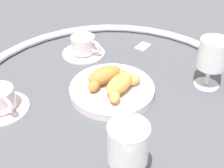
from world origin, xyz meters
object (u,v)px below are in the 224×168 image
coffee_cup_far (0,101)px  sugar_packet (143,46)px  juice_glass_right (213,55)px  juice_glass_left (128,146)px  coffee_cup_near (83,47)px  croissant_small (121,85)px  croissant_large (105,76)px  pastry_plate (112,89)px

coffee_cup_far → sugar_packet: size_ratio=2.72×
coffee_cup_far → juice_glass_right: (-0.44, 0.33, 0.07)m
sugar_packet → juice_glass_left: bearing=28.0°
coffee_cup_near → sugar_packet: 0.20m
croissant_small → juice_glass_left: size_ratio=0.97×
croissant_large → coffee_cup_far: croissant_large is taller
pastry_plate → sugar_packet: pastry_plate is taller
pastry_plate → croissant_small: 0.04m
croissant_large → croissant_small: same height
juice_glass_left → sugar_packet: size_ratio=2.80×
croissant_large → juice_glass_left: (0.19, 0.23, 0.05)m
coffee_cup_near → coffee_cup_far: (0.33, 0.04, 0.00)m
pastry_plate → sugar_packet: bearing=-160.4°
pastry_plate → croissant_large: 0.04m
pastry_plate → coffee_cup_near: size_ratio=1.67×
croissant_large → juice_glass_right: size_ratio=0.96×
juice_glass_left → pastry_plate: bearing=-132.0°
croissant_small → juice_glass_left: 0.26m
croissant_small → juice_glass_right: juice_glass_right is taller
juice_glass_right → sugar_packet: size_ratio=2.80×
pastry_plate → croissant_small: bearing=87.5°
coffee_cup_near → juice_glass_left: 0.50m
pastry_plate → juice_glass_right: (-0.20, 0.17, 0.08)m
croissant_small → juice_glass_left: bearing=43.5°
coffee_cup_far → sugar_packet: 0.49m
coffee_cup_far → juice_glass_left: 0.37m
pastry_plate → coffee_cup_near: 0.23m
pastry_plate → juice_glass_left: juice_glass_left is taller
juice_glass_right → juice_glass_left: bearing=5.1°
juice_glass_left → juice_glass_right: (-0.39, -0.03, 0.00)m
juice_glass_left → sugar_packet: juice_glass_left is taller
juice_glass_right → coffee_cup_far: bearing=-37.1°
croissant_small → croissant_large: bearing=-92.4°
pastry_plate → croissant_large: bearing=-92.4°
pastry_plate → juice_glass_left: size_ratio=1.62×
croissant_small → sugar_packet: (-0.26, -0.12, -0.04)m
croissant_small → juice_glass_left: juice_glass_left is taller
coffee_cup_far → coffee_cup_near: bearing=-172.2°
croissant_large → juice_glass_right: bearing=136.2°
croissant_small → juice_glass_right: size_ratio=0.97×
croissant_small → coffee_cup_near: size_ratio=1.00×
croissant_large → coffee_cup_far: bearing=-30.2°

